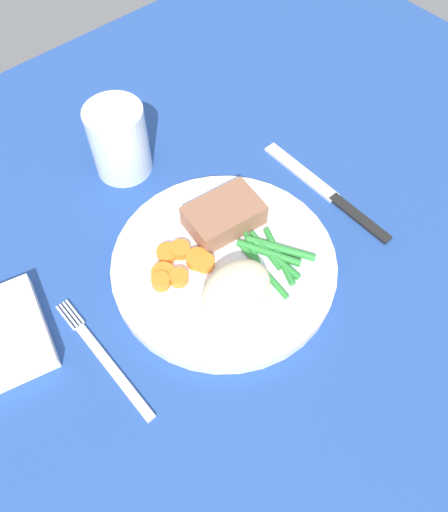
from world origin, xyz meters
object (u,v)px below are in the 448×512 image
object	(u,v)px
meat_portion	(224,215)
knife	(328,193)
dinner_plate	(224,265)
fork	(104,358)
water_glass	(120,145)

from	to	relation	value
meat_portion	knife	size ratio (longest dim) A/B	0.41
dinner_plate	fork	xyz separation A→B (cm)	(-16.54, -0.26, -0.60)
knife	meat_portion	bearing A→B (deg)	158.34
meat_portion	fork	xyz separation A→B (cm)	(-19.97, -4.26, -2.87)
dinner_plate	fork	distance (cm)	16.55
dinner_plate	water_glass	bearing A→B (deg)	88.89
meat_portion	knife	bearing A→B (deg)	-17.41
fork	water_glass	distance (cm)	26.92
fork	meat_portion	bearing A→B (deg)	14.29
meat_portion	fork	world-z (taller)	meat_portion
meat_portion	knife	world-z (taller)	meat_portion
water_glass	fork	bearing A→B (deg)	-129.48
meat_portion	knife	distance (cm)	14.62
fork	water_glass	xyz separation A→B (cm)	(16.94, 20.56, 3.87)
meat_portion	water_glass	xyz separation A→B (cm)	(-3.04, 16.30, 1.01)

